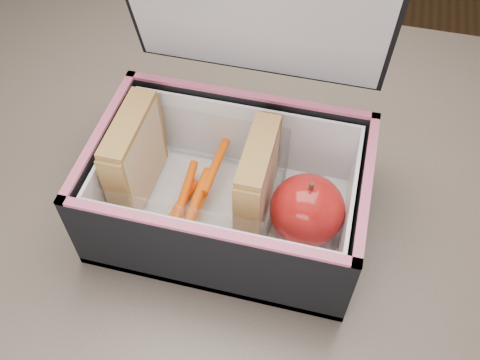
# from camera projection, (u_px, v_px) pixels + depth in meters

# --- Properties ---
(kitchen_table) EXTENTS (1.20, 0.80, 0.75)m
(kitchen_table) POSITION_uv_depth(u_px,v_px,m) (246.00, 238.00, 0.72)
(kitchen_table) COLOR #66594C
(kitchen_table) RESTS_ON ground
(lunch_bag) EXTENTS (0.29, 0.24, 0.29)m
(lunch_bag) POSITION_uv_depth(u_px,v_px,m) (230.00, 183.00, 0.59)
(lunch_bag) COLOR black
(lunch_bag) RESTS_ON kitchen_table
(plastic_tub) EXTENTS (0.19, 0.13, 0.08)m
(plastic_tub) POSITION_uv_depth(u_px,v_px,m) (196.00, 180.00, 0.61)
(plastic_tub) COLOR white
(plastic_tub) RESTS_ON lunch_bag
(sandwich_left) EXTENTS (0.03, 0.10, 0.11)m
(sandwich_left) POSITION_uv_depth(u_px,v_px,m) (135.00, 157.00, 0.60)
(sandwich_left) COLOR tan
(sandwich_left) RESTS_ON plastic_tub
(sandwich_right) EXTENTS (0.03, 0.10, 0.11)m
(sandwich_right) POSITION_uv_depth(u_px,v_px,m) (257.00, 181.00, 0.58)
(sandwich_right) COLOR tan
(sandwich_right) RESTS_ON plastic_tub
(carrot_sticks) EXTENTS (0.05, 0.14, 0.03)m
(carrot_sticks) POSITION_uv_depth(u_px,v_px,m) (195.00, 194.00, 0.62)
(carrot_sticks) COLOR #DF4C0F
(carrot_sticks) RESTS_ON plastic_tub
(paper_napkin) EXTENTS (0.07, 0.08, 0.01)m
(paper_napkin) POSITION_uv_depth(u_px,v_px,m) (304.00, 225.00, 0.61)
(paper_napkin) COLOR white
(paper_napkin) RESTS_ON lunch_bag
(red_apple) EXTENTS (0.10, 0.10, 0.09)m
(red_apple) POSITION_uv_depth(u_px,v_px,m) (307.00, 210.00, 0.57)
(red_apple) COLOR maroon
(red_apple) RESTS_ON paper_napkin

